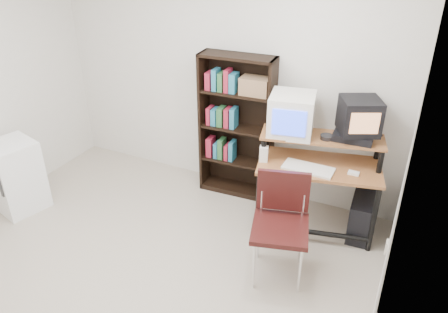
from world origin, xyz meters
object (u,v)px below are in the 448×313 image
at_px(mini_fridge, 16,176).
at_px(crt_tv, 360,116).
at_px(bookshelf, 237,125).
at_px(computer_desk, 319,168).
at_px(pc_tower, 361,217).
at_px(school_chair, 281,216).
at_px(crt_monitor, 292,114).

bearing_deg(mini_fridge, crt_tv, 35.37).
distance_m(bookshelf, mini_fridge, 2.42).
height_order(computer_desk, bookshelf, bookshelf).
relative_size(computer_desk, mini_fridge, 1.62).
distance_m(crt_tv, pc_tower, 1.02).
bearing_deg(school_chair, crt_monitor, 89.15).
bearing_deg(bookshelf, pc_tower, -12.03).
bearing_deg(crt_tv, computer_desk, -172.53).
xyz_separation_m(crt_monitor, crt_tv, (0.60, 0.13, 0.05)).
distance_m(school_chair, mini_fridge, 2.87).
bearing_deg(computer_desk, school_chair, -111.97).
relative_size(pc_tower, mini_fridge, 0.58).
bearing_deg(pc_tower, bookshelf, 167.62).
distance_m(crt_monitor, mini_fridge, 2.96).
bearing_deg(crt_tv, mini_fridge, 175.07).
distance_m(computer_desk, mini_fridge, 3.16).
height_order(crt_monitor, crt_tv, crt_tv).
height_order(crt_tv, bookshelf, bookshelf).
height_order(crt_tv, school_chair, crt_tv).
bearing_deg(computer_desk, pc_tower, -4.38).
distance_m(crt_monitor, bookshelf, 0.79).
relative_size(bookshelf, mini_fridge, 2.06).
relative_size(computer_desk, bookshelf, 0.78).
height_order(pc_tower, mini_fridge, mini_fridge).
xyz_separation_m(school_chair, mini_fridge, (-2.85, -0.30, -0.19)).
xyz_separation_m(computer_desk, school_chair, (-0.11, -0.75, -0.10)).
bearing_deg(computer_desk, crt_tv, 19.83).
relative_size(computer_desk, crt_tv, 2.77).
height_order(computer_desk, crt_monitor, crt_monitor).
height_order(school_chair, bookshelf, bookshelf).
bearing_deg(crt_tv, crt_monitor, 166.36).
relative_size(school_chair, bookshelf, 0.59).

